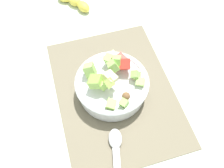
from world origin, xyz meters
name	(u,v)px	position (x,y,z in m)	size (l,w,h in m)	color
ground_plane	(115,92)	(0.00, 0.00, 0.00)	(2.40, 2.40, 0.00)	silver
placemat	(115,91)	(0.00, 0.00, 0.00)	(0.47, 0.34, 0.01)	#756B56
salad_bowl	(112,85)	(0.00, 0.01, 0.05)	(0.21, 0.21, 0.12)	white
serving_spoon	(116,154)	(-0.18, 0.05, 0.01)	(0.21, 0.07, 0.01)	#B7B7BC
banana_whole	(74,2)	(0.41, 0.04, 0.02)	(0.14, 0.12, 0.04)	yellow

